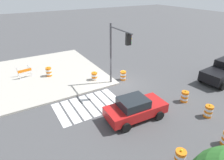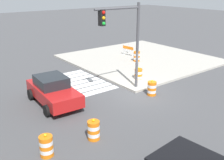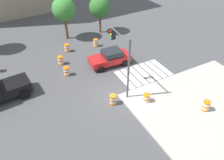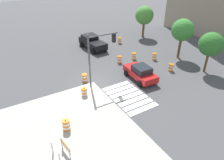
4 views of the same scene
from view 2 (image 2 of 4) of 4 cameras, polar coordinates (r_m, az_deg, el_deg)
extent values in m
plane|color=#474749|center=(17.35, 5.03, -2.87)|extent=(120.00, 120.00, 0.00)
cube|color=#ADA89E|center=(25.37, 5.97, 4.58)|extent=(12.00, 12.00, 0.15)
cube|color=silver|center=(17.57, -3.18, -2.48)|extent=(0.60, 3.20, 0.02)
cube|color=silver|center=(18.16, -4.52, -1.77)|extent=(0.60, 3.20, 0.02)
cube|color=silver|center=(18.75, -5.78, -1.10)|extent=(0.60, 3.20, 0.02)
cube|color=silver|center=(19.36, -6.95, -0.48)|extent=(0.60, 3.20, 0.02)
cube|color=silver|center=(19.97, -8.06, 0.11)|extent=(0.60, 3.20, 0.02)
cube|color=silver|center=(20.59, -9.10, 0.66)|extent=(0.60, 3.20, 0.02)
cube|color=silver|center=(21.23, -10.07, 1.18)|extent=(0.60, 3.20, 0.02)
cube|color=red|center=(15.96, -12.40, -2.69)|extent=(4.40, 2.08, 0.70)
cube|color=#1E2328|center=(15.95, -12.91, -0.24)|extent=(1.99, 1.71, 0.60)
cylinder|color=black|center=(15.31, -7.07, -4.78)|extent=(0.67, 0.28, 0.66)
cylinder|color=black|center=(14.64, -13.72, -6.41)|extent=(0.67, 0.28, 0.66)
cylinder|color=black|center=(17.58, -11.15, -1.71)|extent=(0.67, 0.28, 0.66)
cylinder|color=black|center=(17.00, -17.02, -2.98)|extent=(0.67, 0.28, 0.66)
cylinder|color=orange|center=(19.67, 5.63, 0.15)|extent=(0.56, 0.56, 0.18)
cylinder|color=white|center=(19.61, 5.65, 0.65)|extent=(0.56, 0.56, 0.18)
cylinder|color=orange|center=(19.55, 5.67, 1.15)|extent=(0.56, 0.56, 0.18)
cylinder|color=white|center=(19.50, 5.69, 1.65)|extent=(0.56, 0.56, 0.18)
cylinder|color=orange|center=(19.44, 5.70, 2.16)|extent=(0.56, 0.56, 0.18)
sphere|color=yellow|center=(19.40, 5.72, 2.58)|extent=(0.12, 0.12, 0.12)
cylinder|color=orange|center=(12.42, -3.93, -12.12)|extent=(0.56, 0.56, 0.18)
cylinder|color=white|center=(12.33, -3.94, -11.41)|extent=(0.56, 0.56, 0.18)
cylinder|color=orange|center=(12.23, -3.96, -10.69)|extent=(0.56, 0.56, 0.18)
cylinder|color=white|center=(12.14, -3.98, -9.96)|extent=(0.56, 0.56, 0.18)
cylinder|color=orange|center=(12.06, -4.00, -9.21)|extent=(0.56, 0.56, 0.18)
sphere|color=yellow|center=(11.98, -4.02, -8.58)|extent=(0.12, 0.12, 0.12)
cylinder|color=orange|center=(11.66, -13.75, -15.06)|extent=(0.56, 0.56, 0.18)
cylinder|color=white|center=(11.56, -13.82, -14.32)|extent=(0.56, 0.56, 0.18)
cylinder|color=orange|center=(11.46, -13.89, -13.57)|extent=(0.56, 0.56, 0.18)
cylinder|color=white|center=(11.36, -13.97, -12.81)|extent=(0.56, 0.56, 0.18)
cylinder|color=orange|center=(11.27, -14.04, -12.04)|extent=(0.56, 0.56, 0.18)
sphere|color=yellow|center=(11.19, -14.11, -11.38)|extent=(0.12, 0.12, 0.12)
cylinder|color=orange|center=(17.18, 8.47, -2.92)|extent=(0.56, 0.56, 0.18)
cylinder|color=white|center=(17.12, 8.50, -2.36)|extent=(0.56, 0.56, 0.18)
cylinder|color=orange|center=(17.05, 8.53, -1.80)|extent=(0.56, 0.56, 0.18)
cylinder|color=white|center=(16.99, 8.56, -1.23)|extent=(0.56, 0.56, 0.18)
cylinder|color=orange|center=(16.92, 8.59, -0.66)|extent=(0.56, 0.56, 0.18)
sphere|color=yellow|center=(16.87, 8.62, -0.19)|extent=(0.12, 0.12, 0.12)
cylinder|color=orange|center=(24.16, 5.28, 4.24)|extent=(0.56, 0.56, 0.18)
cylinder|color=white|center=(24.12, 5.29, 4.66)|extent=(0.56, 0.56, 0.18)
cylinder|color=orange|center=(24.07, 5.31, 5.07)|extent=(0.56, 0.56, 0.18)
cylinder|color=white|center=(24.03, 5.32, 5.49)|extent=(0.56, 0.56, 0.18)
cylinder|color=orange|center=(23.98, 5.33, 5.90)|extent=(0.56, 0.56, 0.18)
sphere|color=yellow|center=(23.95, 5.34, 6.25)|extent=(0.12, 0.12, 0.12)
cube|color=silver|center=(25.76, 4.40, 6.18)|extent=(0.08, 0.08, 1.00)
cube|color=silver|center=(26.29, 5.40, 6.42)|extent=(0.08, 0.08, 1.00)
cube|color=silver|center=(26.46, 2.58, 6.58)|extent=(0.08, 0.08, 1.00)
cube|color=silver|center=(26.97, 3.58, 6.81)|extent=(0.08, 0.08, 1.00)
cube|color=orange|center=(26.04, 3.46, 6.91)|extent=(1.29, 0.22, 0.28)
cube|color=white|center=(26.11, 3.45, 6.27)|extent=(1.29, 0.22, 0.20)
cylinder|color=#4C4C51|center=(17.29, 5.45, 7.13)|extent=(0.18, 0.18, 5.50)
cylinder|color=#4C4C51|center=(15.92, 1.24, 15.06)|extent=(0.21, 3.20, 0.12)
cube|color=black|center=(15.32, -2.22, 13.18)|extent=(0.37, 0.29, 0.90)
sphere|color=red|center=(15.13, -1.82, 14.25)|extent=(0.20, 0.20, 0.20)
sphere|color=#F2A514|center=(15.16, -1.81, 13.12)|extent=(0.20, 0.20, 0.20)
sphere|color=green|center=(15.20, -1.79, 12.00)|extent=(0.20, 0.20, 0.20)
camera|label=1|loc=(20.82, -47.73, 18.82)|focal=30.76mm
camera|label=3|loc=(24.94, 47.92, 28.79)|focal=35.77mm
camera|label=4|loc=(34.78, -4.75, 27.46)|focal=32.64mm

